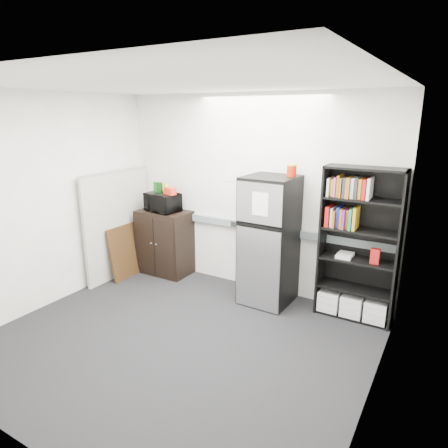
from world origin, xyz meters
name	(u,v)px	position (x,y,z in m)	size (l,w,h in m)	color
floor	(178,341)	(0.00, 0.00, 0.00)	(4.00, 4.00, 0.00)	black
wall_back	(251,194)	(0.00, 1.75, 1.35)	(4.00, 0.02, 2.70)	silver
wall_right	(380,259)	(2.00, 0.00, 1.35)	(0.02, 3.50, 2.70)	silver
wall_left	(47,202)	(-2.00, 0.00, 1.35)	(0.02, 3.50, 2.70)	silver
ceiling	(168,83)	(0.00, 0.00, 2.70)	(4.00, 3.50, 0.02)	white
electrical_raceway	(250,226)	(0.00, 1.72, 0.90)	(3.92, 0.05, 0.10)	slate
wall_note	(229,178)	(-0.35, 1.74, 1.55)	(0.14, 0.00, 0.10)	white
bookshelf	(359,246)	(1.53, 1.57, 0.91)	(0.90, 0.34, 1.85)	black
cubicle_partition	(118,224)	(-1.90, 1.08, 0.81)	(0.06, 1.30, 1.62)	#AAA697
cabinet	(165,242)	(-1.36, 1.50, 0.50)	(0.80, 0.53, 0.99)	black
microwave	(162,202)	(-1.36, 1.48, 1.13)	(0.51, 0.34, 0.28)	black
snack_box_a	(156,187)	(-1.50, 1.52, 1.35)	(0.07, 0.05, 0.15)	#195718
snack_box_b	(160,187)	(-1.43, 1.52, 1.35)	(0.07, 0.05, 0.15)	#0B330C
snack_box_c	(166,188)	(-1.32, 1.52, 1.34)	(0.07, 0.05, 0.14)	yellow
snack_bag	(170,191)	(-1.19, 1.47, 1.32)	(0.18, 0.10, 0.10)	red
refrigerator	(269,241)	(0.43, 1.42, 0.84)	(0.65, 0.67, 1.68)	black
coffee_can	(292,169)	(0.65, 1.55, 1.76)	(0.12, 0.12, 0.17)	#AD1B07
framed_poster	(126,251)	(-1.77, 1.07, 0.40)	(0.16, 0.63, 0.80)	black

